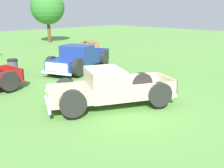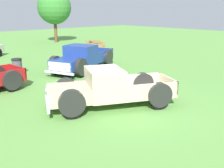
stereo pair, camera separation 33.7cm
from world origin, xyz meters
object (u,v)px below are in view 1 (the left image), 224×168
at_px(pickup_truck_behind_left, 77,59).
at_px(oak_tree_west, 47,7).
at_px(pickup_truck_foreground, 103,89).
at_px(trash_can, 13,67).
at_px(picnic_table, 90,44).

distance_m(pickup_truck_behind_left, oak_tree_west, 16.01).
height_order(pickup_truck_foreground, oak_tree_west, oak_tree_west).
bearing_deg(pickup_truck_behind_left, oak_tree_west, 64.05).
xyz_separation_m(trash_can, oak_tree_west, (10.17, 12.36, 3.45)).
distance_m(pickup_truck_foreground, picnic_table, 15.49).
relative_size(picnic_table, oak_tree_west, 0.38).
bearing_deg(pickup_truck_foreground, pickup_truck_behind_left, 61.33).
relative_size(pickup_truck_foreground, picnic_table, 2.33).
bearing_deg(trash_can, pickup_truck_behind_left, -27.98).
bearing_deg(oak_tree_west, trash_can, -129.44).
bearing_deg(pickup_truck_foreground, trash_can, 91.40).
height_order(pickup_truck_foreground, pickup_truck_behind_left, pickup_truck_behind_left).
bearing_deg(pickup_truck_foreground, picnic_table, 51.59).
bearing_deg(picnic_table, pickup_truck_foreground, -128.41).
height_order(picnic_table, oak_tree_west, oak_tree_west).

